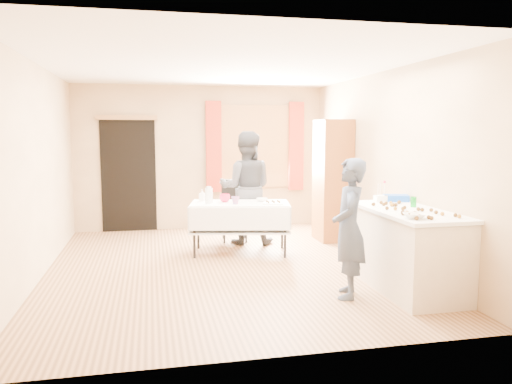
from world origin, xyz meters
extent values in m
cube|color=#9E7047|center=(0.00, 0.00, -0.01)|extent=(4.50, 5.50, 0.02)
cube|color=white|center=(0.00, 0.00, 2.61)|extent=(4.50, 5.50, 0.02)
cube|color=tan|center=(0.00, 2.76, 1.30)|extent=(4.50, 0.02, 2.60)
cube|color=tan|center=(0.00, -2.76, 1.30)|extent=(4.50, 0.02, 2.60)
cube|color=tan|center=(-2.26, 0.00, 1.30)|extent=(0.02, 5.50, 2.60)
cube|color=tan|center=(2.26, 0.00, 1.30)|extent=(0.02, 5.50, 2.60)
cube|color=olive|center=(1.00, 2.72, 1.50)|extent=(1.32, 0.06, 1.52)
cube|color=white|center=(1.00, 2.71, 1.50)|extent=(1.20, 0.02, 1.40)
cube|color=#AA301D|center=(0.22, 2.67, 1.50)|extent=(0.28, 0.06, 1.65)
cube|color=#AA301D|center=(1.78, 2.67, 1.50)|extent=(0.28, 0.06, 1.65)
cube|color=black|center=(-1.30, 2.73, 1.00)|extent=(0.95, 0.04, 2.00)
cube|color=olive|center=(-1.30, 2.70, 2.02)|extent=(1.05, 0.06, 0.08)
cube|color=brown|center=(1.99, 1.28, 0.98)|extent=(0.50, 0.60, 1.97)
cube|color=beige|center=(1.89, -1.36, 0.43)|extent=(0.71, 1.57, 0.86)
cube|color=white|center=(1.89, -1.36, 0.89)|extent=(0.77, 1.63, 0.04)
cube|color=white|center=(0.34, 0.67, 0.73)|extent=(1.51, 0.95, 0.04)
cube|color=black|center=(0.41, 1.52, 0.44)|extent=(0.45, 0.45, 0.06)
cube|color=black|center=(0.42, 1.71, 0.70)|extent=(0.41, 0.08, 0.58)
imported|color=#2A344B|center=(1.14, -1.48, 0.75)|extent=(0.78, 0.71, 1.50)
imported|color=black|center=(0.56, 1.30, 0.89)|extent=(1.17, 1.07, 1.78)
cylinder|color=#129F26|center=(2.03, -1.22, 0.97)|extent=(0.07, 0.07, 0.12)
imported|color=white|center=(1.65, -1.91, 0.94)|extent=(0.31, 0.31, 0.05)
cube|color=white|center=(1.86, -0.73, 0.95)|extent=(0.15, 0.10, 0.08)
cube|color=blue|center=(2.07, -0.72, 0.95)|extent=(0.35, 0.29, 0.08)
cylinder|color=silver|center=(-0.11, 0.68, 0.86)|extent=(0.15, 0.15, 0.22)
imported|color=#CD2044|center=(0.14, 0.77, 0.81)|extent=(0.20, 0.20, 0.12)
imported|color=red|center=(0.25, 0.53, 0.80)|extent=(0.21, 0.21, 0.11)
imported|color=white|center=(0.68, 0.71, 0.78)|extent=(0.20, 0.20, 0.05)
cube|color=white|center=(0.78, 0.43, 0.76)|extent=(0.33, 0.27, 0.02)
imported|color=white|center=(-0.17, 0.96, 0.84)|extent=(0.14, 0.14, 0.17)
sphere|color=#3F2314|center=(2.02, -1.82, 0.93)|extent=(0.04, 0.04, 0.04)
sphere|color=#39220B|center=(1.65, -1.81, 0.93)|extent=(0.04, 0.04, 0.04)
sphere|color=#39220B|center=(1.77, -1.71, 0.93)|extent=(0.04, 0.04, 0.04)
sphere|color=#39220B|center=(2.05, -1.57, 0.93)|extent=(0.04, 0.04, 0.04)
sphere|color=#39220B|center=(1.77, -1.76, 0.93)|extent=(0.04, 0.04, 0.04)
sphere|color=#39220B|center=(1.80, -1.42, 0.93)|extent=(0.04, 0.04, 0.04)
sphere|color=#3F2314|center=(1.71, -1.40, 0.93)|extent=(0.04, 0.04, 0.04)
sphere|color=#39220B|center=(1.77, -2.03, 0.93)|extent=(0.04, 0.04, 0.04)
sphere|color=#39220B|center=(1.77, -1.99, 0.93)|extent=(0.04, 0.04, 0.04)
sphere|color=#39220B|center=(1.64, -1.72, 0.93)|extent=(0.04, 0.04, 0.04)
sphere|color=#39220B|center=(2.10, -1.93, 0.93)|extent=(0.04, 0.04, 0.04)
sphere|color=#39220B|center=(1.63, -1.03, 0.93)|extent=(0.04, 0.04, 0.04)
sphere|color=#3F2314|center=(1.70, -1.67, 0.93)|extent=(0.04, 0.04, 0.04)
sphere|color=#39220B|center=(2.01, -0.93, 0.93)|extent=(0.04, 0.04, 0.04)
sphere|color=#39220B|center=(1.96, -1.53, 0.93)|extent=(0.04, 0.04, 0.04)
sphere|color=#39220B|center=(1.85, -1.35, 0.93)|extent=(0.04, 0.04, 0.04)
sphere|color=#39220B|center=(1.81, -0.99, 0.93)|extent=(0.04, 0.04, 0.04)
sphere|color=#39220B|center=(1.94, -1.49, 0.93)|extent=(0.04, 0.04, 0.04)
sphere|color=#3F2314|center=(1.81, -1.13, 0.93)|extent=(0.04, 0.04, 0.04)
sphere|color=#39220B|center=(1.67, -1.64, 0.93)|extent=(0.04, 0.04, 0.04)
sphere|color=#39220B|center=(1.62, -2.01, 0.93)|extent=(0.04, 0.04, 0.04)
sphere|color=#39220B|center=(1.83, -1.13, 0.93)|extent=(0.04, 0.04, 0.04)
sphere|color=#39220B|center=(2.01, -1.72, 0.93)|extent=(0.04, 0.04, 0.04)
sphere|color=#39220B|center=(1.99, -0.96, 0.93)|extent=(0.04, 0.04, 0.04)
sphere|color=#3F2314|center=(1.87, -0.98, 0.93)|extent=(0.04, 0.04, 0.04)
sphere|color=#39220B|center=(1.86, -1.14, 0.93)|extent=(0.04, 0.04, 0.04)
sphere|color=#39220B|center=(1.62, -1.04, 0.93)|extent=(0.04, 0.04, 0.04)
sphere|color=#39220B|center=(1.64, -1.35, 0.93)|extent=(0.04, 0.04, 0.04)
sphere|color=#39220B|center=(1.76, -1.73, 0.93)|extent=(0.04, 0.04, 0.04)
sphere|color=#39220B|center=(1.70, -1.92, 0.93)|extent=(0.04, 0.04, 0.04)
sphere|color=#3F2314|center=(2.10, -2.00, 0.93)|extent=(0.04, 0.04, 0.04)
sphere|color=#39220B|center=(1.74, -1.07, 0.93)|extent=(0.04, 0.04, 0.04)
sphere|color=#39220B|center=(1.77, -0.93, 0.93)|extent=(0.04, 0.04, 0.04)
camera|label=1|loc=(-0.91, -6.39, 1.77)|focal=35.00mm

